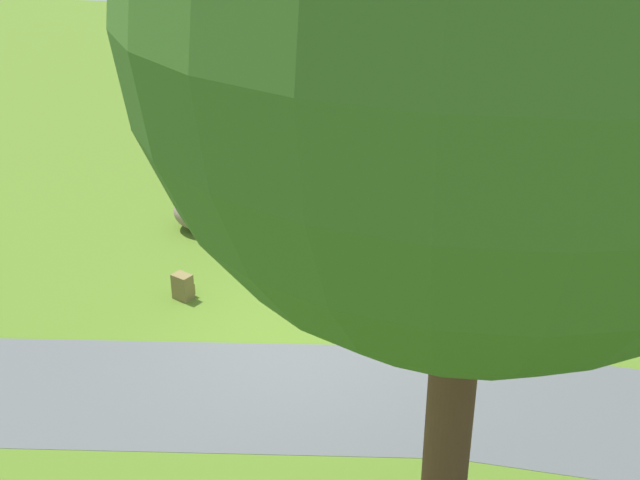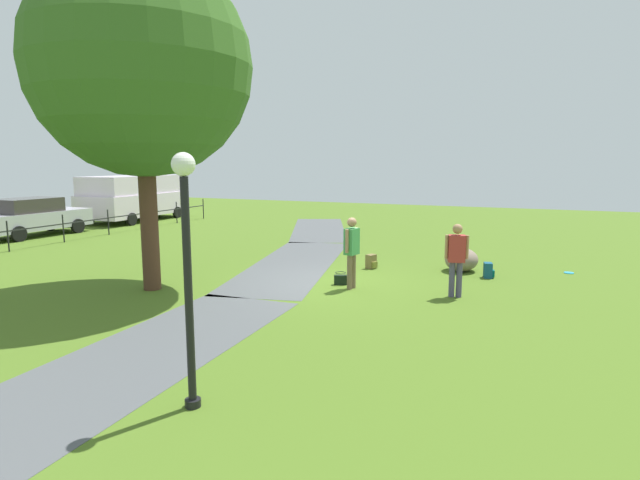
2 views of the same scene
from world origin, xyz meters
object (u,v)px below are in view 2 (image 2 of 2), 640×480
object	(u,v)px
lamp_post	(187,252)
frisbee_on_grass	(569,273)
large_shade_tree	(141,67)
lawn_boulder	(461,260)
spare_backpack_on_lawn	(371,262)
woman_with_handbag	(352,248)
man_near_boulder	(456,255)
backpack_by_boulder	(488,271)
parked_compact_green	(33,216)
handbag_on_grass	(341,279)
delivery_van	(135,196)

from	to	relation	value
lamp_post	frisbee_on_grass	bearing A→B (deg)	-24.68
lamp_post	frisbee_on_grass	world-z (taller)	lamp_post
large_shade_tree	lawn_boulder	distance (m)	9.50
large_shade_tree	spare_backpack_on_lawn	bearing A→B (deg)	-43.67
woman_with_handbag	man_near_boulder	xyz separation A→B (m)	(0.18, -2.41, -0.04)
backpack_by_boulder	parked_compact_green	world-z (taller)	parked_compact_green
lamp_post	frisbee_on_grass	distance (m)	11.52
lamp_post	spare_backpack_on_lawn	world-z (taller)	lamp_post
backpack_by_boulder	frisbee_on_grass	size ratio (longest dim) A/B	1.55
woman_with_handbag	spare_backpack_on_lawn	world-z (taller)	woman_with_handbag
handbag_on_grass	frisbee_on_grass	bearing A→B (deg)	-55.40
lawn_boulder	spare_backpack_on_lawn	xyz separation A→B (m)	(-0.65, 2.41, -0.13)
woman_with_handbag	delivery_van	xyz separation A→B (m)	(9.17, 15.04, 0.27)
lamp_post	parked_compact_green	world-z (taller)	lamp_post
frisbee_on_grass	parked_compact_green	distance (m)	19.79
backpack_by_boulder	parked_compact_green	size ratio (longest dim) A/B	0.09
backpack_by_boulder	man_near_boulder	bearing A→B (deg)	167.20
lawn_boulder	spare_backpack_on_lawn	size ratio (longest dim) A/B	2.73
lamp_post	woman_with_handbag	size ratio (longest dim) A/B	1.82
large_shade_tree	frisbee_on_grass	world-z (taller)	large_shade_tree
large_shade_tree	parked_compact_green	bearing A→B (deg)	64.14
lamp_post	handbag_on_grass	bearing A→B (deg)	4.70
frisbee_on_grass	delivery_van	distance (m)	20.67
parked_compact_green	delivery_van	world-z (taller)	delivery_van
parked_compact_green	backpack_by_boulder	bearing A→B (deg)	-92.28
spare_backpack_on_lawn	parked_compact_green	bearing A→B (deg)	86.98
handbag_on_grass	parked_compact_green	xyz separation A→B (m)	(2.92, 14.47, 0.67)
lamp_post	man_near_boulder	size ratio (longest dim) A/B	1.89
large_shade_tree	man_near_boulder	bearing A→B (deg)	-72.89
large_shade_tree	handbag_on_grass	bearing A→B (deg)	-61.54
parked_compact_green	delivery_van	xyz separation A→B (m)	(5.99, 0.19, 0.46)
lamp_post	woman_with_handbag	xyz separation A→B (m)	(6.40, 0.17, -0.96)
woman_with_handbag	delivery_van	size ratio (longest dim) A/B	0.29
lamp_post	delivery_van	xyz separation A→B (m)	(15.57, 15.21, -0.69)
handbag_on_grass	spare_backpack_on_lawn	size ratio (longest dim) A/B	0.88
lamp_post	lawn_boulder	distance (m)	9.81
lamp_post	delivery_van	size ratio (longest dim) A/B	0.53
woman_with_handbag	large_shade_tree	bearing A→B (deg)	113.51
spare_backpack_on_lawn	delivery_van	bearing A→B (deg)	65.45
handbag_on_grass	delivery_van	size ratio (longest dim) A/B	0.06
parked_compact_green	woman_with_handbag	bearing A→B (deg)	-102.10
backpack_by_boulder	delivery_van	distance (m)	19.20
backpack_by_boulder	frisbee_on_grass	world-z (taller)	backpack_by_boulder
woman_with_handbag	backpack_by_boulder	distance (m)	3.92
backpack_by_boulder	delivery_van	world-z (taller)	delivery_van
frisbee_on_grass	handbag_on_grass	bearing A→B (deg)	124.60
lawn_boulder	frisbee_on_grass	distance (m)	2.90
lawn_boulder	large_shade_tree	bearing A→B (deg)	127.25
lawn_boulder	backpack_by_boulder	xyz separation A→B (m)	(-0.59, -0.77, -0.13)
parked_compact_green	frisbee_on_grass	bearing A→B (deg)	-87.89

